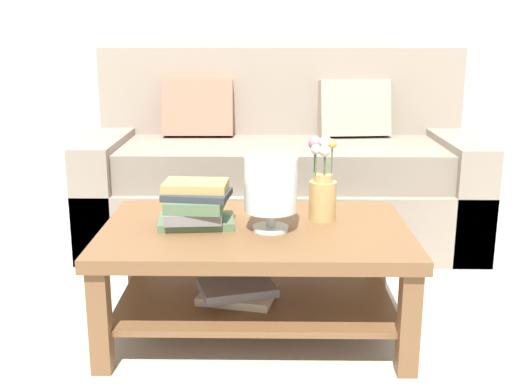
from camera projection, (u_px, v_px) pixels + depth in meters
ground_plane at (276, 301)px, 2.83m from camera, size 10.00×10.00×0.00m
couch at (280, 174)px, 3.61m from camera, size 2.11×0.90×1.06m
coffee_table at (254, 257)px, 2.47m from camera, size 1.17×0.75×0.43m
book_stack_main at (195, 205)px, 2.44m from camera, size 0.30×0.24×0.17m
glass_hurricane_vase at (271, 186)px, 2.36m from camera, size 0.20×0.20×0.28m
flower_pitcher at (322, 188)px, 2.51m from camera, size 0.11×0.11×0.33m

